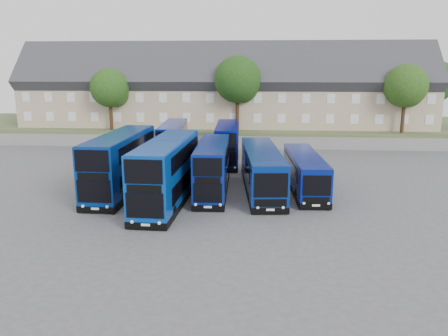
# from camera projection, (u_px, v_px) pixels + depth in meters

# --- Properties ---
(ground) EXTENTS (120.00, 120.00, 0.00)m
(ground) POSITION_uv_depth(u_px,v_px,m) (192.00, 209.00, 30.74)
(ground) COLOR #4E4E53
(ground) RESTS_ON ground
(retaining_wall) EXTENTS (70.00, 0.40, 1.50)m
(retaining_wall) POSITION_uv_depth(u_px,v_px,m) (221.00, 142.00, 53.89)
(retaining_wall) COLOR slate
(retaining_wall) RESTS_ON ground
(earth_bank) EXTENTS (80.00, 20.00, 2.00)m
(earth_bank) POSITION_uv_depth(u_px,v_px,m) (226.00, 129.00, 63.56)
(earth_bank) COLOR #43502D
(earth_bank) RESTS_ON ground
(terrace_row) EXTENTS (54.00, 10.40, 11.20)m
(terrace_row) POSITION_uv_depth(u_px,v_px,m) (224.00, 92.00, 58.42)
(terrace_row) COLOR tan
(terrace_row) RESTS_ON earth_bank
(dd_front_left) EXTENTS (2.85, 11.57, 4.58)m
(dd_front_left) POSITION_uv_depth(u_px,v_px,m) (121.00, 164.00, 34.57)
(dd_front_left) COLOR navy
(dd_front_left) RESTS_ON ground
(dd_front_mid) EXTENTS (3.05, 11.64, 4.59)m
(dd_front_mid) POSITION_uv_depth(u_px,v_px,m) (167.00, 173.00, 31.54)
(dd_front_mid) COLOR #083DA0
(dd_front_mid) RESTS_ON ground
(dd_front_right) EXTENTS (2.58, 10.01, 3.95)m
(dd_front_right) POSITION_uv_depth(u_px,v_px,m) (213.00, 169.00, 34.26)
(dd_front_right) COLOR navy
(dd_front_right) RESTS_ON ground
(dd_rear_left) EXTENTS (2.86, 9.89, 3.88)m
(dd_rear_left) POSITION_uv_depth(u_px,v_px,m) (173.00, 142.00, 46.83)
(dd_rear_left) COLOR navy
(dd_rear_left) RESTS_ON ground
(dd_rear_right) EXTENTS (2.69, 10.04, 3.95)m
(dd_rear_right) POSITION_uv_depth(u_px,v_px,m) (227.00, 144.00, 45.42)
(dd_rear_right) COLOR #070E8E
(dd_rear_right) RESTS_ON ground
(coach_east_a) EXTENTS (3.67, 12.51, 3.37)m
(coach_east_a) POSITION_uv_depth(u_px,v_px,m) (262.00, 171.00, 34.90)
(coach_east_a) COLOR navy
(coach_east_a) RESTS_ON ground
(coach_east_b) EXTENTS (2.80, 10.80, 2.92)m
(coach_east_b) POSITION_uv_depth(u_px,v_px,m) (305.00, 173.00, 35.08)
(coach_east_b) COLOR navy
(coach_east_b) RESTS_ON ground
(tree_west) EXTENTS (4.80, 4.80, 7.65)m
(tree_west) POSITION_uv_depth(u_px,v_px,m) (111.00, 89.00, 54.57)
(tree_west) COLOR #382314
(tree_west) RESTS_ON earth_bank
(tree_mid) EXTENTS (5.76, 5.76, 9.18)m
(tree_mid) POSITION_uv_depth(u_px,v_px,m) (239.00, 81.00, 53.65)
(tree_mid) COLOR #382314
(tree_mid) RESTS_ON earth_bank
(tree_east) EXTENTS (5.12, 5.12, 8.16)m
(tree_east) POSITION_uv_depth(u_px,v_px,m) (407.00, 88.00, 51.86)
(tree_east) COLOR #382314
(tree_east) RESTS_ON earth_bank
(tree_far) EXTENTS (5.44, 5.44, 8.67)m
(tree_far) POSITION_uv_depth(u_px,v_px,m) (436.00, 83.00, 58.14)
(tree_far) COLOR #382314
(tree_far) RESTS_ON earth_bank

